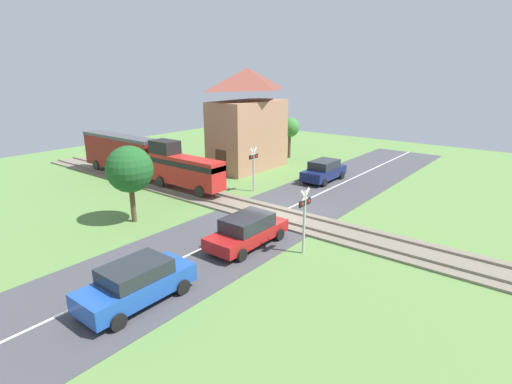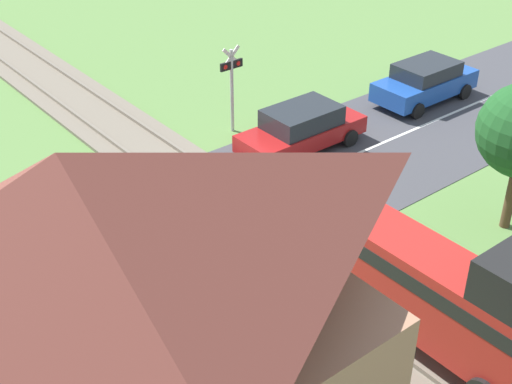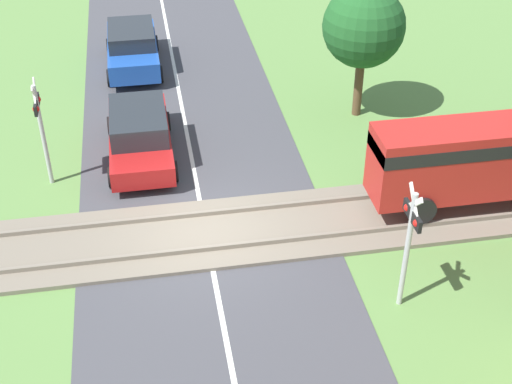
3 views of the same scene
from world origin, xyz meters
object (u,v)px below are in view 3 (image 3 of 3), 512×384
car_near_crossing (139,133)px  car_behind_queue (132,47)px  crossing_signal_east_approach (410,233)px  crossing_signal_west_approach (40,120)px

car_near_crossing → car_behind_queue: bearing=180.0°
crossing_signal_east_approach → car_behind_queue: bearing=-158.2°
car_near_crossing → crossing_signal_west_approach: (0.95, -2.55, 1.21)m
car_near_crossing → crossing_signal_east_approach: size_ratio=1.43×
car_near_crossing → crossing_signal_west_approach: 2.98m
crossing_signal_west_approach → crossing_signal_east_approach: same height
car_behind_queue → car_near_crossing: bearing=-0.0°
car_behind_queue → crossing_signal_east_approach: 14.66m
car_behind_queue → crossing_signal_east_approach: bearing=21.8°
car_behind_queue → crossing_signal_east_approach: size_ratio=1.37×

